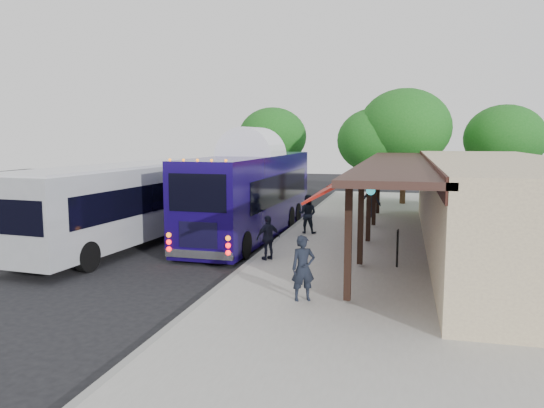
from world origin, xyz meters
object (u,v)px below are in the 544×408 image
Objects in this scene: city_bus at (129,201)px; ped_c at (268,238)px; coach_bus at (252,190)px; ped_a at (303,268)px; ped_b at (307,214)px; ped_d at (370,200)px; sign_board at (397,242)px.

ped_c is (6.33, -1.85, -0.89)m from city_bus.
coach_bus is 0.97× the size of city_bus.
ped_a reaches higher than ped_b.
ped_a is 4.71m from ped_c.
city_bus is 7.24× the size of ped_a.
ped_c is 0.85× the size of ped_d.
city_bus is at bearing 119.00° from ped_a.
sign_board is (4.37, -0.01, 0.05)m from ped_c.
ped_b is 6.68m from sign_board.
ped_d is (0.77, 15.03, 0.06)m from ped_a.
coach_bus is at bearing 88.93° from ped_a.
ped_a is 15.05m from ped_d.
ped_a reaches higher than ped_c.
city_bus is at bearing 172.44° from sign_board.
ped_d is at bearing 51.62° from coach_bus.
ped_b is 5.90m from ped_d.
ped_d reaches higher than ped_c.
coach_bus is 7.61m from ped_d.
ped_c is at bearing 90.67° from ped_a.
sign_board is (1.57, -10.79, -0.09)m from ped_d.
ped_a is (8.36, -6.10, -0.81)m from city_bus.
ped_d is at bearing 49.30° from city_bus.
coach_bus is 5.52m from ped_c.
ped_b is at bearing 10.30° from coach_bus.
ped_a is 4.85m from sign_board.
coach_bus reaches higher than sign_board.
sign_board is at bearing -4.92° from city_bus.
ped_c is at bearing -66.08° from coach_bus.
city_bus reaches higher than ped_b.
coach_bus is at bearing 14.86° from ped_b.
ped_c is (2.05, -5.00, -1.13)m from coach_bus.
ped_d is (2.80, 10.78, 0.14)m from ped_c.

